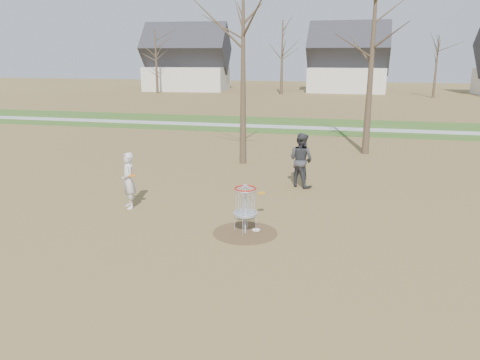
% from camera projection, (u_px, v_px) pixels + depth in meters
% --- Properties ---
extents(ground, '(160.00, 160.00, 0.00)m').
position_uv_depth(ground, '(245.00, 233.00, 12.97)').
color(ground, brown).
rests_on(ground, ground).
extents(green_band, '(160.00, 8.00, 0.01)m').
position_uv_depth(green_band, '(310.00, 126.00, 32.72)').
color(green_band, '#2D5119').
rests_on(green_band, ground).
extents(footpath, '(160.00, 1.50, 0.01)m').
position_uv_depth(footpath, '(309.00, 128.00, 31.78)').
color(footpath, '#9E9E99').
rests_on(footpath, green_band).
extents(dirt_circle, '(1.80, 1.80, 0.01)m').
position_uv_depth(dirt_circle, '(245.00, 233.00, 12.96)').
color(dirt_circle, '#47331E').
rests_on(dirt_circle, ground).
extents(player_standing, '(0.75, 0.79, 1.81)m').
position_uv_depth(player_standing, '(129.00, 181.00, 14.89)').
color(player_standing, silver).
rests_on(player_standing, ground).
extents(player_throwing, '(1.23, 1.16, 2.02)m').
position_uv_depth(player_throwing, '(301.00, 160.00, 17.34)').
color(player_throwing, '#333538').
rests_on(player_throwing, ground).
extents(disc_grounded, '(0.22, 0.22, 0.02)m').
position_uv_depth(disc_grounded, '(256.00, 230.00, 13.14)').
color(disc_grounded, white).
rests_on(disc_grounded, dirt_circle).
extents(discs_in_play, '(4.31, 0.32, 0.36)m').
position_uv_depth(discs_in_play, '(198.00, 184.00, 14.18)').
color(discs_in_play, orange).
rests_on(discs_in_play, ground).
extents(disc_golf_basket, '(0.64, 0.64, 1.35)m').
position_uv_depth(disc_golf_basket, '(245.00, 201.00, 12.73)').
color(disc_golf_basket, '#9EA3AD').
rests_on(disc_golf_basket, ground).
extents(bare_trees, '(52.62, 44.98, 9.00)m').
position_uv_depth(bare_trees, '(344.00, 49.00, 44.87)').
color(bare_trees, '#382B1E').
rests_on(bare_trees, ground).
extents(houses_row, '(56.51, 10.01, 7.26)m').
position_uv_depth(houses_row, '(366.00, 65.00, 60.55)').
color(houses_row, silver).
rests_on(houses_row, ground).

